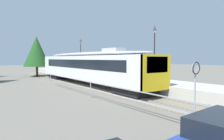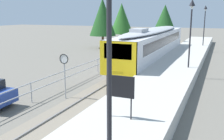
{
  "view_description": "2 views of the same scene",
  "coord_description": "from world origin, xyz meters",
  "px_view_note": "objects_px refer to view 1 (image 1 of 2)",
  "views": [
    {
      "loc": [
        -10.54,
        8.16,
        2.96
      ],
      "look_at": [
        -1.0,
        21.47,
        2.0
      ],
      "focal_mm": 31.83,
      "sensor_mm": 36.0,
      "label": 1
    },
    {
      "loc": [
        6.8,
        0.2,
        5.17
      ],
      "look_at": [
        0.4,
        15.47,
        1.6
      ],
      "focal_mm": 42.04,
      "sensor_mm": 36.0,
      "label": 2
    }
  ],
  "objects_px": {
    "platform_lamp_mid_platform": "(155,42)",
    "speed_limit_sign": "(196,76)",
    "commuter_train": "(87,66)",
    "platform_lamp_far_end": "(81,48)"
  },
  "relations": [
    {
      "from": "platform_lamp_mid_platform",
      "to": "speed_limit_sign",
      "type": "relative_size",
      "value": 1.91
    },
    {
      "from": "commuter_train",
      "to": "platform_lamp_mid_platform",
      "type": "height_order",
      "value": "platform_lamp_mid_platform"
    },
    {
      "from": "commuter_train",
      "to": "platform_lamp_mid_platform",
      "type": "xyz_separation_m",
      "value": [
        4.46,
        -5.86,
        2.47
      ]
    },
    {
      "from": "platform_lamp_far_end",
      "to": "speed_limit_sign",
      "type": "height_order",
      "value": "platform_lamp_far_end"
    },
    {
      "from": "platform_lamp_far_end",
      "to": "speed_limit_sign",
      "type": "xyz_separation_m",
      "value": [
        -6.35,
        -24.58,
        -2.5
      ]
    },
    {
      "from": "platform_lamp_mid_platform",
      "to": "speed_limit_sign",
      "type": "bearing_deg",
      "value": -127.16
    },
    {
      "from": "platform_lamp_mid_platform",
      "to": "speed_limit_sign",
      "type": "distance_m",
      "value": 10.8
    },
    {
      "from": "commuter_train",
      "to": "platform_lamp_mid_platform",
      "type": "relative_size",
      "value": 3.86
    },
    {
      "from": "commuter_train",
      "to": "platform_lamp_far_end",
      "type": "distance_m",
      "value": 11.53
    },
    {
      "from": "platform_lamp_mid_platform",
      "to": "speed_limit_sign",
      "type": "height_order",
      "value": "platform_lamp_mid_platform"
    }
  ]
}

